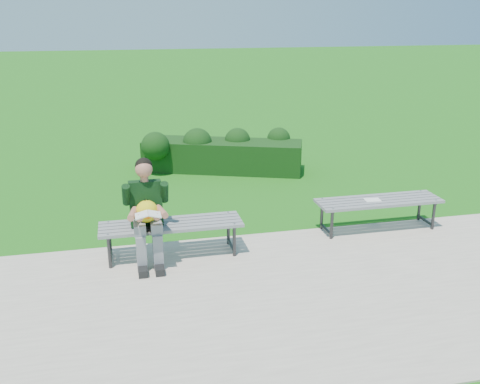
% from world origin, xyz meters
% --- Properties ---
extents(ground, '(80.00, 80.00, 0.00)m').
position_xyz_m(ground, '(0.00, 0.00, 0.00)').
color(ground, '#337119').
rests_on(ground, ground).
extents(walkway, '(30.00, 3.50, 0.02)m').
position_xyz_m(walkway, '(0.00, -1.75, 0.01)').
color(walkway, beige).
rests_on(walkway, ground).
extents(hedge, '(3.25, 1.81, 0.86)m').
position_xyz_m(hedge, '(0.39, 3.33, 0.38)').
color(hedge, '#1B3B14').
rests_on(hedge, ground).
extents(bench_left, '(1.80, 0.50, 0.46)m').
position_xyz_m(bench_left, '(-0.93, -0.45, 0.42)').
color(bench_left, gray).
rests_on(bench_left, walkway).
extents(bench_right, '(1.80, 0.50, 0.46)m').
position_xyz_m(bench_right, '(2.06, -0.20, 0.42)').
color(bench_right, gray).
rests_on(bench_right, walkway).
extents(seated_boy, '(0.56, 0.76, 1.31)m').
position_xyz_m(seated_boy, '(-1.23, -0.54, 0.71)').
color(seated_boy, gray).
rests_on(seated_boy, walkway).
extents(paper_sheet, '(0.24, 0.18, 0.01)m').
position_xyz_m(paper_sheet, '(1.96, -0.20, 0.47)').
color(paper_sheet, white).
rests_on(paper_sheet, bench_right).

